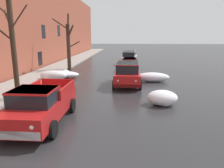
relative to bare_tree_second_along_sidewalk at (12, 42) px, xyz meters
The scene contains 12 objects.
left_sidewalk_slab 9.62m from the bare_tree_second_along_sidewalk, 101.67° to the left, with size 3.32×80.00×0.14m, color gray.
brick_townhouse_facade 9.90m from the bare_tree_second_along_sidewalk, 114.32° to the left, with size 0.63×80.00×11.35m.
snow_bank_near_corner_left 7.92m from the bare_tree_second_along_sidewalk, 84.93° to the left, with size 3.14×1.37×0.75m.
snow_bank_mid_block_left 6.75m from the bare_tree_second_along_sidewalk, 89.81° to the left, with size 2.39×1.03×0.87m.
snow_bank_near_corner_right 11.17m from the bare_tree_second_along_sidewalk, 34.70° to the left, with size 2.88×1.17×0.79m.
snow_bank_far_right_pile 9.21m from the bare_tree_second_along_sidewalk, ahead, with size 1.71×1.32×0.86m.
bare_tree_second_along_sidewalk is the anchor object (origin of this frame).
bare_tree_mid_block 11.65m from the bare_tree_second_along_sidewalk, 89.76° to the left, with size 2.93×2.41×6.08m.
pickup_truck_red_approaching_near_lane 5.07m from the bare_tree_second_along_sidewalk, 49.43° to the right, with size 2.20×4.90×1.76m.
suv_red_parked_kerbside_close 8.45m from the bare_tree_second_along_sidewalk, 34.49° to the left, with size 2.18×4.46×1.82m.
sedan_maroon_parked_kerbside_mid 13.81m from the bare_tree_second_along_sidewalk, 59.39° to the left, with size 2.11×4.44×1.42m.
suv_white_parked_far_down_block 18.66m from the bare_tree_second_along_sidewalk, 68.03° to the left, with size 2.35×4.54×1.82m.
Camera 1 is at (1.97, -2.84, 3.90)m, focal length 34.12 mm.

